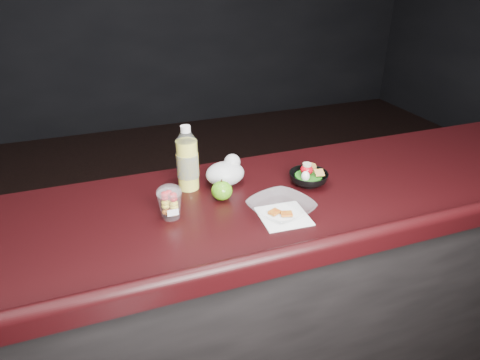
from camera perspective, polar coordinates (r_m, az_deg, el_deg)
name	(u,v)px	position (r m, az deg, el deg)	size (l,w,h in m)	color
counter	(239,309)	(1.84, -0.09, -16.77)	(4.06, 0.71, 1.02)	black
lemonade_bottle	(188,163)	(1.59, -7.01, 2.29)	(0.08, 0.08, 0.25)	yellow
fruit_cup	(170,201)	(1.43, -9.33, -2.83)	(0.09, 0.09, 0.12)	white
green_apple	(222,190)	(1.54, -2.43, -1.41)	(0.08, 0.08, 0.08)	#2F760D
plastic_bag	(226,172)	(1.64, -1.87, 1.06)	(0.15, 0.12, 0.11)	silver
snack_bowl	(308,177)	(1.66, 9.08, 0.36)	(0.16, 0.16, 0.08)	black
takeout_bowl	(281,209)	(1.45, 5.48, -3.86)	(0.27, 0.27, 0.05)	silver
paper_napkin	(283,216)	(1.46, 5.82, -4.82)	(0.16, 0.16, 0.00)	white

